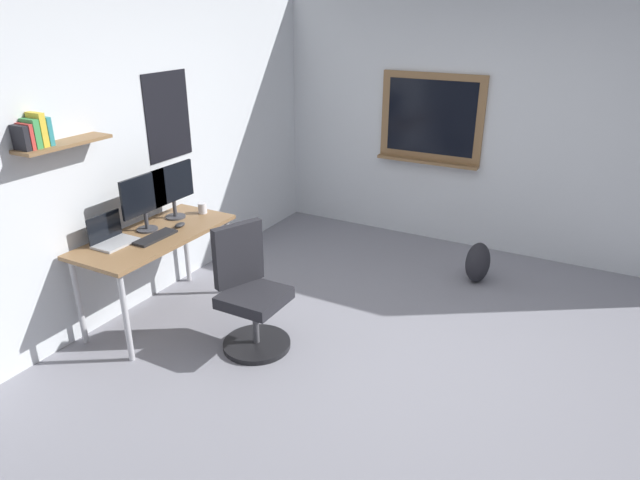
% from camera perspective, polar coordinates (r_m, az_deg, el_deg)
% --- Properties ---
extents(ground_plane, '(5.20, 5.20, 0.00)m').
position_cam_1_polar(ground_plane, '(4.28, 8.96, -12.21)').
color(ground_plane, gray).
rests_on(ground_plane, ground).
extents(wall_back, '(5.00, 0.30, 2.60)m').
position_cam_1_polar(wall_back, '(4.99, -17.68, 8.64)').
color(wall_back, silver).
rests_on(wall_back, ground).
extents(wall_right, '(0.22, 5.00, 2.60)m').
position_cam_1_polar(wall_right, '(6.01, 17.80, 10.86)').
color(wall_right, silver).
rests_on(wall_right, ground).
extents(desk, '(1.33, 0.61, 0.75)m').
position_cam_1_polar(desk, '(4.70, -16.37, -0.31)').
color(desk, olive).
rests_on(desk, ground).
extents(office_chair, '(0.53, 0.55, 0.95)m').
position_cam_1_polar(office_chair, '(4.27, -7.13, -5.72)').
color(office_chair, black).
rests_on(office_chair, ground).
extents(laptop, '(0.31, 0.21, 0.23)m').
position_cam_1_polar(laptop, '(4.57, -20.47, 0.32)').
color(laptop, '#ADAFB5').
rests_on(laptop, desk).
extents(monitor_primary, '(0.46, 0.17, 0.46)m').
position_cam_1_polar(monitor_primary, '(4.67, -17.43, 4.04)').
color(monitor_primary, '#38383D').
rests_on(monitor_primary, desk).
extents(monitor_secondary, '(0.46, 0.17, 0.46)m').
position_cam_1_polar(monitor_secondary, '(4.89, -14.70, 5.18)').
color(monitor_secondary, '#38383D').
rests_on(monitor_secondary, desk).
extents(keyboard, '(0.37, 0.13, 0.02)m').
position_cam_1_polar(keyboard, '(4.57, -16.38, 0.28)').
color(keyboard, black).
rests_on(keyboard, desk).
extents(computer_mouse, '(0.10, 0.06, 0.03)m').
position_cam_1_polar(computer_mouse, '(4.75, -14.06, 1.49)').
color(computer_mouse, '#262628').
rests_on(computer_mouse, desk).
extents(coffee_mug, '(0.08, 0.08, 0.09)m').
position_cam_1_polar(coffee_mug, '(5.02, -11.86, 3.19)').
color(coffee_mug, silver).
rests_on(coffee_mug, desk).
extents(backpack, '(0.32, 0.22, 0.39)m').
position_cam_1_polar(backpack, '(5.49, 15.74, -2.21)').
color(backpack, '#232328').
rests_on(backpack, ground).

